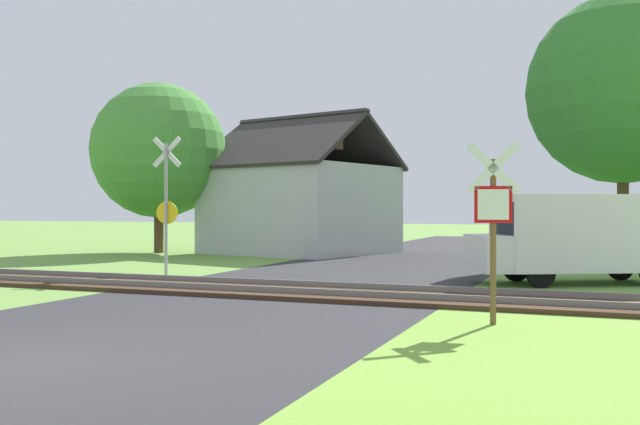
{
  "coord_description": "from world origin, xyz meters",
  "views": [
    {
      "loc": [
        6.53,
        -6.58,
        1.89
      ],
      "look_at": [
        0.5,
        8.96,
        1.8
      ],
      "focal_mm": 40.0,
      "sensor_mm": 36.0,
      "label": 1
    }
  ],
  "objects_px": {
    "crossing_sign_far": "(166,200)",
    "tree_left": "(159,151)",
    "house": "(301,206)",
    "tree_right": "(623,89)",
    "stop_sign_near": "(493,218)",
    "mail_truck": "(576,235)"
  },
  "relations": [
    {
      "from": "crossing_sign_far",
      "to": "tree_left",
      "type": "bearing_deg",
      "value": 118.27
    },
    {
      "from": "house",
      "to": "stop_sign_near",
      "type": "bearing_deg",
      "value": -42.86
    },
    {
      "from": "tree_left",
      "to": "crossing_sign_far",
      "type": "bearing_deg",
      "value": -54.91
    },
    {
      "from": "stop_sign_near",
      "to": "tree_left",
      "type": "xyz_separation_m",
      "value": [
        -15.93,
        14.17,
        2.64
      ]
    },
    {
      "from": "stop_sign_near",
      "to": "tree_right",
      "type": "height_order",
      "value": "tree_right"
    },
    {
      "from": "mail_truck",
      "to": "house",
      "type": "bearing_deg",
      "value": 23.9
    },
    {
      "from": "stop_sign_near",
      "to": "house",
      "type": "xyz_separation_m",
      "value": [
        -10.25,
        16.38,
        0.27
      ]
    },
    {
      "from": "stop_sign_near",
      "to": "tree_left",
      "type": "bearing_deg",
      "value": -49.66
    },
    {
      "from": "stop_sign_near",
      "to": "house",
      "type": "bearing_deg",
      "value": -65.99
    },
    {
      "from": "tree_left",
      "to": "mail_truck",
      "type": "relative_size",
      "value": 1.39
    },
    {
      "from": "crossing_sign_far",
      "to": "tree_left",
      "type": "xyz_separation_m",
      "value": [
        -6.21,
        8.84,
        2.24
      ]
    },
    {
      "from": "stop_sign_near",
      "to": "crossing_sign_far",
      "type": "height_order",
      "value": "crossing_sign_far"
    },
    {
      "from": "house",
      "to": "tree_right",
      "type": "height_order",
      "value": "tree_right"
    },
    {
      "from": "tree_left",
      "to": "stop_sign_near",
      "type": "bearing_deg",
      "value": -41.64
    },
    {
      "from": "house",
      "to": "tree_right",
      "type": "distance_m",
      "value": 13.56
    },
    {
      "from": "house",
      "to": "tree_left",
      "type": "distance_m",
      "value": 6.54
    },
    {
      "from": "crossing_sign_far",
      "to": "tree_left",
      "type": "distance_m",
      "value": 11.04
    },
    {
      "from": "crossing_sign_far",
      "to": "mail_truck",
      "type": "bearing_deg",
      "value": 3.08
    },
    {
      "from": "stop_sign_near",
      "to": "mail_truck",
      "type": "bearing_deg",
      "value": -106.59
    },
    {
      "from": "crossing_sign_far",
      "to": "house",
      "type": "xyz_separation_m",
      "value": [
        -0.53,
        11.06,
        -0.12
      ]
    },
    {
      "from": "crossing_sign_far",
      "to": "house",
      "type": "bearing_deg",
      "value": 85.9
    },
    {
      "from": "house",
      "to": "tree_left",
      "type": "bearing_deg",
      "value": -143.6
    }
  ]
}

